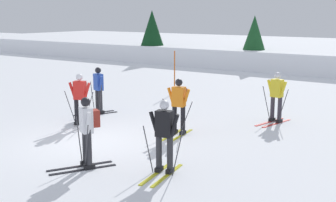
# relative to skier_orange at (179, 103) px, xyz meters

# --- Properties ---
(ground_plane) EXTENTS (120.00, 120.00, 0.00)m
(ground_plane) POSITION_rel_skier_orange_xyz_m (-1.64, -2.11, -0.95)
(ground_plane) COLOR white
(far_snow_ridge) EXTENTS (80.00, 8.19, 1.28)m
(far_snow_ridge) POSITION_rel_skier_orange_xyz_m (-1.64, 18.78, -0.32)
(far_snow_ridge) COLOR white
(far_snow_ridge) RESTS_ON ground
(skier_orange) EXTENTS (0.99, 1.64, 1.71)m
(skier_orange) POSITION_rel_skier_orange_xyz_m (0.00, 0.00, 0.00)
(skier_orange) COLOR gold
(skier_orange) RESTS_ON ground
(skier_black) EXTENTS (0.99, 1.64, 1.71)m
(skier_black) POSITION_rel_skier_orange_xyz_m (1.60, -3.02, -0.04)
(skier_black) COLOR gold
(skier_black) RESTS_ON ground
(skier_blue) EXTENTS (0.96, 1.62, 1.71)m
(skier_blue) POSITION_rel_skier_orange_xyz_m (-4.01, 0.71, -0.04)
(skier_blue) COLOR black
(skier_blue) RESTS_ON ground
(skier_yellow) EXTENTS (0.99, 1.64, 1.71)m
(skier_yellow) POSITION_rel_skier_orange_xyz_m (1.83, 3.14, -0.04)
(skier_yellow) COLOR red
(skier_yellow) RESTS_ON ground
(skier_white) EXTENTS (1.09, 1.58, 1.71)m
(skier_white) POSITION_rel_skier_orange_xyz_m (-0.11, -3.75, 0.00)
(skier_white) COLOR black
(skier_white) RESTS_ON ground
(skier_red) EXTENTS (0.98, 1.61, 1.71)m
(skier_red) POSITION_rel_skier_orange_xyz_m (-3.27, -0.90, 0.00)
(skier_red) COLOR silver
(skier_red) RESTS_ON ground
(trail_marker_pole) EXTENTS (0.05, 0.05, 1.96)m
(trail_marker_pole) POSITION_rel_skier_orange_xyz_m (-4.10, 5.81, 0.02)
(trail_marker_pole) COLOR #C65614
(trail_marker_pole) RESTS_ON ground
(conifer_far_left) EXTENTS (2.14, 2.14, 3.86)m
(conifer_far_left) POSITION_rel_skier_orange_xyz_m (-12.88, 15.78, 1.26)
(conifer_far_left) COLOR #513823
(conifer_far_left) RESTS_ON ground
(conifer_far_right) EXTENTS (1.83, 1.83, 3.51)m
(conifer_far_right) POSITION_rel_skier_orange_xyz_m (-4.98, 16.36, 1.13)
(conifer_far_right) COLOR #513823
(conifer_far_right) RESTS_ON ground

